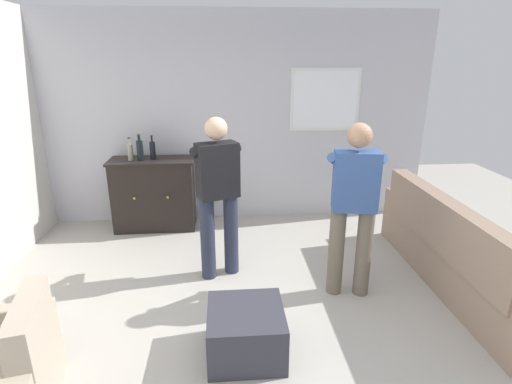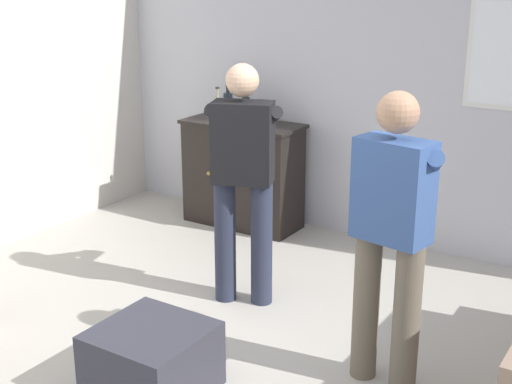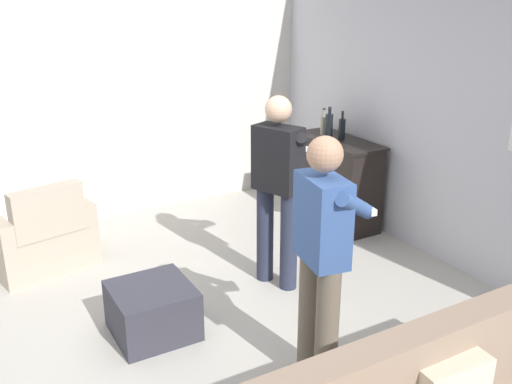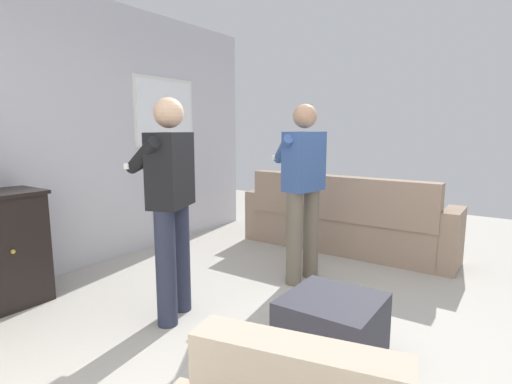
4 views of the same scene
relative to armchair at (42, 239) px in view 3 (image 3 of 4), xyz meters
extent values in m
plane|color=#B2ADA3|center=(1.64, 0.75, -0.29)|extent=(10.40, 10.40, 0.00)
cube|color=silver|center=(1.64, 3.41, 1.11)|extent=(5.20, 0.12, 2.80)
cube|color=silver|center=(-1.02, 0.75, 1.11)|extent=(0.12, 5.20, 2.80)
cube|color=gray|center=(3.53, 1.33, 0.38)|extent=(0.18, 2.20, 0.50)
cube|color=#B2A38E|center=(-0.03, -0.01, -0.09)|extent=(0.76, 0.76, 0.40)
cube|color=#B2A38E|center=(0.22, 0.05, 0.34)|extent=(0.27, 0.66, 0.45)
cube|color=#B2A38E|center=(-0.12, 0.36, 0.01)|extent=(0.65, 0.25, 0.60)
cube|color=black|center=(0.47, 3.05, 0.17)|extent=(1.05, 0.44, 0.92)
cube|color=black|center=(0.47, 3.05, 0.65)|extent=(1.09, 0.48, 0.03)
sphere|color=#B79338|center=(0.26, 2.81, 0.22)|extent=(0.04, 0.04, 0.04)
sphere|color=#B79338|center=(0.68, 2.81, 0.22)|extent=(0.04, 0.04, 0.04)
cylinder|color=gray|center=(0.22, 3.02, 0.77)|extent=(0.07, 0.07, 0.20)
cylinder|color=gray|center=(0.22, 3.02, 0.91)|extent=(0.03, 0.03, 0.08)
cylinder|color=#262626|center=(0.22, 3.02, 0.95)|extent=(0.04, 0.04, 0.02)
cylinder|color=black|center=(0.49, 3.06, 0.78)|extent=(0.07, 0.07, 0.22)
cylinder|color=black|center=(0.49, 3.06, 0.93)|extent=(0.02, 0.02, 0.07)
cylinder|color=#262626|center=(0.49, 3.06, 0.97)|extent=(0.03, 0.03, 0.02)
cylinder|color=black|center=(0.35, 3.00, 0.79)|extent=(0.08, 0.08, 0.26)
cylinder|color=black|center=(0.35, 3.00, 0.95)|extent=(0.03, 0.03, 0.06)
cylinder|color=#262626|center=(0.35, 3.00, 0.99)|extent=(0.04, 0.04, 0.02)
cube|color=#33333D|center=(1.55, 0.51, -0.10)|extent=(0.59, 0.59, 0.39)
cylinder|color=#282D42|center=(1.22, 1.69, 0.15)|extent=(0.15, 0.15, 0.88)
cylinder|color=#282D42|center=(1.46, 1.78, 0.15)|extent=(0.15, 0.15, 0.88)
cube|color=black|center=(1.34, 1.74, 0.87)|extent=(0.45, 0.35, 0.55)
sphere|color=#D8AD8C|center=(1.34, 1.74, 1.28)|extent=(0.22, 0.22, 0.22)
cylinder|color=black|center=(1.18, 1.84, 0.98)|extent=(0.20, 0.45, 0.29)
cylinder|color=black|center=(1.39, 1.93, 0.98)|extent=(0.41, 0.31, 0.29)
cube|color=white|center=(1.23, 2.03, 0.89)|extent=(0.15, 0.09, 0.04)
cylinder|color=#6B6051|center=(2.46, 1.31, 0.15)|extent=(0.15, 0.15, 0.88)
cylinder|color=#6B6051|center=(2.72, 1.26, 0.15)|extent=(0.15, 0.15, 0.88)
cube|color=#385693|center=(2.59, 1.28, 0.87)|extent=(0.43, 0.28, 0.55)
sphere|color=tan|center=(2.59, 1.28, 1.28)|extent=(0.22, 0.22, 0.22)
cylinder|color=#385693|center=(2.51, 1.46, 0.98)|extent=(0.37, 0.37, 0.29)
cylinder|color=#385693|center=(2.73, 1.42, 0.98)|extent=(0.27, 0.43, 0.29)
cube|color=white|center=(2.65, 1.60, 0.89)|extent=(0.15, 0.06, 0.04)
camera|label=1|loc=(1.42, -2.06, 1.94)|focal=28.00mm
camera|label=2|loc=(3.90, -2.10, 1.99)|focal=50.00mm
camera|label=3|loc=(5.19, -0.66, 2.21)|focal=40.00mm
camera|label=4|loc=(-0.71, -0.45, 1.17)|focal=28.00mm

